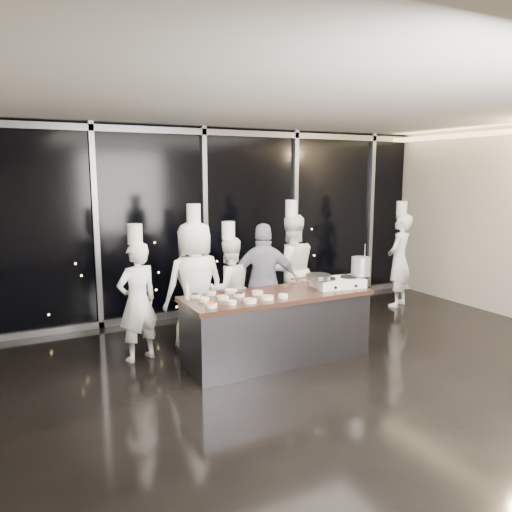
{
  "coord_description": "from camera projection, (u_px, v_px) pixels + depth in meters",
  "views": [
    {
      "loc": [
        -3.11,
        -4.54,
        2.44
      ],
      "look_at": [
        -0.15,
        1.2,
        1.35
      ],
      "focal_mm": 35.0,
      "sensor_mm": 36.0,
      "label": 1
    }
  ],
  "objects": [
    {
      "name": "room_shell",
      "position": [
        332.0,
        190.0,
        5.49
      ],
      "size": [
        9.02,
        7.02,
        3.21
      ],
      "color": "#BFB4A3",
      "rests_on": "ground"
    },
    {
      "name": "frying_pan",
      "position": [
        318.0,
        277.0,
        6.64
      ],
      "size": [
        0.6,
        0.38,
        0.06
      ],
      "rotation": [
        0.0,
        0.0,
        -0.13
      ],
      "color": "slate",
      "rests_on": "stove"
    },
    {
      "name": "chef_far_left",
      "position": [
        138.0,
        300.0,
        6.45
      ],
      "size": [
        0.66,
        0.53,
        1.8
      ],
      "rotation": [
        0.0,
        0.0,
        3.45
      ],
      "color": "white",
      "rests_on": "ground"
    },
    {
      "name": "stock_pot",
      "position": [
        361.0,
        266.0,
        6.83
      ],
      "size": [
        0.28,
        0.28,
        0.25
      ],
      "primitive_type": "cylinder",
      "rotation": [
        0.0,
        0.0,
        -0.13
      ],
      "color": "#B8B8BB",
      "rests_on": "stove"
    },
    {
      "name": "stove",
      "position": [
        338.0,
        282.0,
        6.77
      ],
      "size": [
        0.71,
        0.49,
        0.14
      ],
      "rotation": [
        0.0,
        0.0,
        -0.13
      ],
      "color": "white",
      "rests_on": "demo_counter"
    },
    {
      "name": "guest",
      "position": [
        264.0,
        282.0,
        7.29
      ],
      "size": [
        1.09,
        0.79,
        1.72
      ],
      "rotation": [
        0.0,
        0.0,
        2.72
      ],
      "color": "#141739",
      "rests_on": "ground"
    },
    {
      "name": "prep_bowls",
      "position": [
        235.0,
        297.0,
        6.14
      ],
      "size": [
        1.1,
        0.71,
        0.05
      ],
      "color": "white",
      "rests_on": "demo_counter"
    },
    {
      "name": "demo_counter",
      "position": [
        277.0,
        327.0,
        6.5
      ],
      "size": [
        2.46,
        0.86,
        0.9
      ],
      "color": "#3C3C41",
      "rests_on": "ground"
    },
    {
      "name": "chef_right",
      "position": [
        291.0,
        269.0,
        7.99
      ],
      "size": [
        0.99,
        0.84,
        2.01
      ],
      "rotation": [
        0.0,
        0.0,
        2.94
      ],
      "color": "white",
      "rests_on": "ground"
    },
    {
      "name": "chef_center",
      "position": [
        229.0,
        288.0,
        7.27
      ],
      "size": [
        0.75,
        0.59,
        1.75
      ],
      "rotation": [
        0.0,
        0.0,
        3.16
      ],
      "color": "white",
      "rests_on": "ground"
    },
    {
      "name": "squeeze_bottle",
      "position": [
        187.0,
        291.0,
        6.1
      ],
      "size": [
        0.06,
        0.06,
        0.22
      ],
      "color": "silver",
      "rests_on": "demo_counter"
    },
    {
      "name": "chef_left",
      "position": [
        195.0,
        285.0,
        6.89
      ],
      "size": [
        0.93,
        0.66,
        2.02
      ],
      "rotation": [
        0.0,
        0.0,
        3.25
      ],
      "color": "white",
      "rests_on": "ground"
    },
    {
      "name": "ground",
      "position": [
        315.0,
        385.0,
        5.79
      ],
      "size": [
        9.0,
        9.0,
        0.0
      ],
      "primitive_type": "plane",
      "color": "black",
      "rests_on": "ground"
    },
    {
      "name": "window_wall",
      "position": [
        204.0,
        222.0,
        8.53
      ],
      "size": [
        8.9,
        0.11,
        3.2
      ],
      "color": "black",
      "rests_on": "ground"
    },
    {
      "name": "chef_side",
      "position": [
        399.0,
        259.0,
        9.1
      ],
      "size": [
        0.74,
        0.65,
        1.93
      ],
      "rotation": [
        0.0,
        0.0,
        3.63
      ],
      "color": "white",
      "rests_on": "ground"
    }
  ]
}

